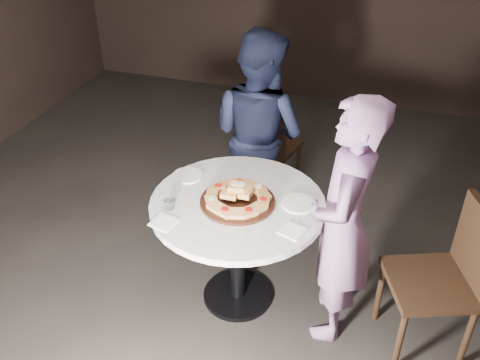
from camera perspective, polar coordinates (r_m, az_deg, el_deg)
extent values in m
plane|color=black|center=(3.82, -0.86, -12.73)|extent=(7.00, 7.00, 0.00)
cylinder|color=black|center=(3.84, -0.23, -12.12)|extent=(0.64, 0.64, 0.03)
cylinder|color=black|center=(3.57, -0.25, -7.69)|extent=(0.13, 0.13, 0.76)
cylinder|color=silver|center=(3.32, -0.26, -2.64)|extent=(1.45, 1.45, 0.04)
cylinder|color=black|center=(3.29, -0.26, -2.32)|extent=(0.56, 0.56, 0.02)
cube|color=#BB8148|center=(3.25, 2.48, -2.33)|extent=(0.09, 0.11, 0.04)
cylinder|color=#B6150E|center=(3.23, 2.48, -2.04)|extent=(0.05, 0.05, 0.01)
cube|color=#BB8148|center=(3.30, 2.47, -1.61)|extent=(0.12, 0.12, 0.04)
cube|color=#BB8148|center=(3.36, 1.94, -0.97)|extent=(0.12, 0.12, 0.04)
cylinder|color=beige|center=(3.35, 1.94, -0.68)|extent=(0.06, 0.06, 0.01)
cube|color=#BB8148|center=(3.39, 1.00, -0.53)|extent=(0.12, 0.10, 0.04)
cube|color=#BB8148|center=(3.41, -0.17, -0.36)|extent=(0.11, 0.09, 0.04)
cylinder|color=#B6150E|center=(3.40, -0.17, -0.07)|extent=(0.05, 0.05, 0.01)
cube|color=#BB8148|center=(3.40, -1.35, -0.49)|extent=(0.12, 0.12, 0.04)
cube|color=#BB8148|center=(3.36, -2.34, -0.89)|extent=(0.12, 0.12, 0.04)
cylinder|color=#B6150E|center=(3.35, -2.35, -0.60)|extent=(0.06, 0.06, 0.01)
cube|color=#BB8148|center=(3.31, -2.95, -1.51)|extent=(0.09, 0.11, 0.04)
cube|color=#BB8148|center=(3.26, -3.04, -2.23)|extent=(0.12, 0.12, 0.04)
cylinder|color=beige|center=(3.24, -3.05, -1.93)|extent=(0.06, 0.06, 0.01)
cube|color=#BB8148|center=(3.20, -2.57, -2.91)|extent=(0.12, 0.11, 0.04)
cube|color=#BB8148|center=(3.16, -1.62, -3.41)|extent=(0.12, 0.11, 0.04)
cylinder|color=#B6150E|center=(3.15, -1.62, -3.11)|extent=(0.06, 0.06, 0.01)
cube|color=#BB8148|center=(3.15, -0.37, -3.61)|extent=(0.11, 0.10, 0.04)
cube|color=#BB8148|center=(3.16, 0.91, -3.46)|extent=(0.12, 0.12, 0.04)
cylinder|color=#B6150E|center=(3.15, 0.91, -3.16)|extent=(0.06, 0.06, 0.01)
cube|color=#BB8148|center=(3.19, 1.92, -3.00)|extent=(0.12, 0.12, 0.04)
cube|color=#BB8148|center=(3.27, 0.63, -1.40)|extent=(0.08, 0.10, 0.04)
cylinder|color=#2D6B1E|center=(3.25, 0.64, -1.10)|extent=(0.05, 0.05, 0.01)
cube|color=#BB8148|center=(3.30, -0.39, -0.97)|extent=(0.09, 0.11, 0.04)
cylinder|color=beige|center=(3.29, -0.39, -0.67)|extent=(0.05, 0.05, 0.01)
cube|color=#BB8148|center=(3.25, -1.17, -1.55)|extent=(0.10, 0.08, 0.04)
cylinder|color=orange|center=(3.24, -1.17, -1.25)|extent=(0.05, 0.05, 0.01)
cube|color=#BB8148|center=(3.26, 0.14, -0.77)|extent=(0.12, 0.11, 0.04)
cylinder|color=beige|center=(3.25, 0.14, -0.47)|extent=(0.06, 0.06, 0.01)
cube|color=#BB8148|center=(3.27, -0.59, -0.67)|extent=(0.09, 0.11, 0.04)
cylinder|color=beige|center=(3.26, -0.59, -0.37)|extent=(0.05, 0.05, 0.01)
cylinder|color=white|center=(3.56, -5.61, 0.50)|extent=(0.21, 0.21, 0.01)
cylinder|color=white|center=(3.30, 6.23, -2.50)|extent=(0.23, 0.23, 0.01)
imported|color=silver|center=(3.26, -7.51, -2.59)|extent=(0.09, 0.09, 0.07)
cube|color=white|center=(3.17, -8.15, -4.50)|extent=(0.16, 0.16, 0.01)
cube|color=white|center=(3.09, 5.61, -5.44)|extent=(0.17, 0.17, 0.01)
cube|color=black|center=(4.72, 3.73, 3.67)|extent=(0.47, 0.47, 0.04)
cube|color=black|center=(4.47, 2.65, 4.93)|extent=(0.39, 0.13, 0.42)
cylinder|color=black|center=(4.89, 6.28, 1.87)|extent=(0.04, 0.04, 0.42)
cylinder|color=black|center=(5.02, 2.87, 2.92)|extent=(0.04, 0.04, 0.42)
cylinder|color=black|center=(4.64, 4.48, 0.04)|extent=(0.04, 0.04, 0.42)
cylinder|color=black|center=(4.77, 0.94, 1.18)|extent=(0.04, 0.04, 0.42)
cube|color=black|center=(3.41, 19.55, -10.34)|extent=(0.61, 0.61, 0.04)
cube|color=black|center=(3.34, 24.12, -6.73)|extent=(0.21, 0.46, 0.51)
cylinder|color=black|center=(3.64, 14.69, -11.37)|extent=(0.05, 0.05, 0.51)
cylinder|color=black|center=(3.39, 16.65, -16.14)|extent=(0.05, 0.05, 0.51)
cylinder|color=black|center=(3.78, 20.64, -10.72)|extent=(0.05, 0.05, 0.51)
cylinder|color=black|center=(3.54, 23.05, -15.20)|extent=(0.05, 0.05, 0.51)
imported|color=black|center=(4.07, 2.00, 4.94)|extent=(0.97, 0.88, 1.63)
imported|color=#86639A|center=(3.19, 10.90, -4.68)|extent=(0.41, 0.61, 1.64)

